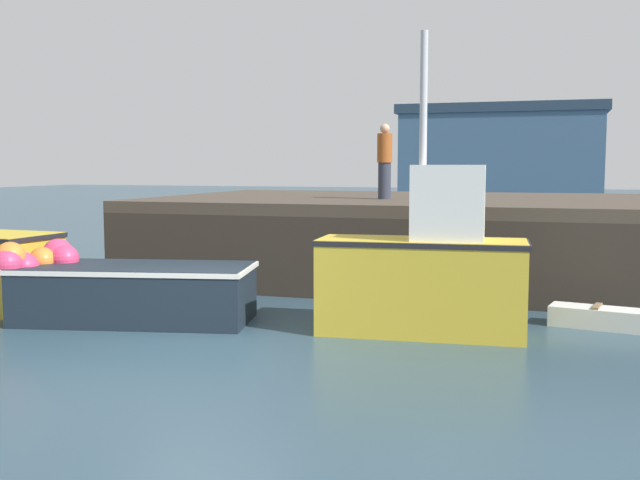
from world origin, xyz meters
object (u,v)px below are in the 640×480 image
(fishing_boat_mid, at_px, (426,270))
(dockworker, at_px, (385,161))
(rowboat, at_px, (597,317))
(fishing_boat_near_right, at_px, (125,288))

(fishing_boat_mid, distance_m, dockworker, 5.75)
(rowboat, bearing_deg, fishing_boat_near_right, -166.31)
(rowboat, bearing_deg, dockworker, 138.63)
(dockworker, bearing_deg, fishing_boat_near_right, -119.24)
(fishing_boat_near_right, bearing_deg, dockworker, 60.76)
(rowboat, relative_size, dockworker, 0.90)
(fishing_boat_near_right, height_order, rowboat, fishing_boat_near_right)
(rowboat, xyz_separation_m, dockworker, (-4.40, 3.88, 2.56))
(fishing_boat_mid, distance_m, rowboat, 3.03)
(dockworker, bearing_deg, rowboat, -41.37)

